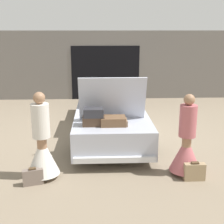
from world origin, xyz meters
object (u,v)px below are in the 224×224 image
object	(u,v)px
person_left	(42,148)
person_right	(186,147)
car	(110,113)
suitcase_beside_right_person	(194,172)
suitcase_beside_left_person	(33,177)

from	to	relation	value
person_left	person_right	xyz separation A→B (m)	(2.85, 0.02, -0.03)
person_right	car	bearing A→B (deg)	19.61
person_left	suitcase_beside_right_person	bearing A→B (deg)	98.87
person_left	suitcase_beside_left_person	size ratio (longest dim) A/B	4.33
car	suitcase_beside_right_person	size ratio (longest dim) A/B	12.65
person_right	suitcase_beside_left_person	xyz separation A→B (m)	(-3.00, -0.32, -0.43)
person_left	suitcase_beside_right_person	xyz separation A→B (m)	(2.96, -0.26, -0.44)
suitcase_beside_left_person	person_left	bearing A→B (deg)	63.46
suitcase_beside_right_person	suitcase_beside_left_person	bearing A→B (deg)	-179.34
person_right	suitcase_beside_right_person	xyz separation A→B (m)	(0.11, -0.28, -0.41)
car	suitcase_beside_right_person	distance (m)	3.39
person_left	suitcase_beside_right_person	world-z (taller)	person_left
car	person_left	xyz separation A→B (m)	(-1.42, -2.73, 0.04)
person_left	person_right	distance (m)	2.85
car	suitcase_beside_left_person	bearing A→B (deg)	-117.43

